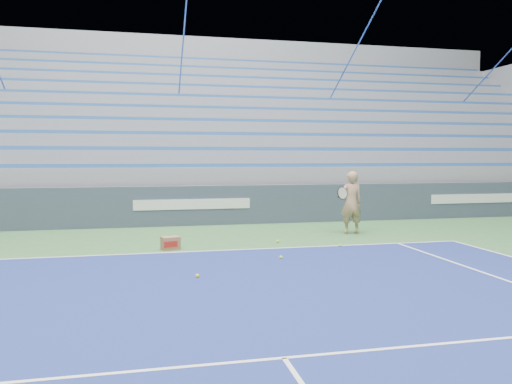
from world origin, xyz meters
TOP-DOWN VIEW (x-y plane):
  - sponsor_barrier at (0.00, 15.88)m, footprint 30.00×0.32m
  - bleachers at (0.00, 21.60)m, footprint 31.00×9.15m
  - tennis_player at (3.70, 13.49)m, footprint 0.89×0.80m
  - ball_box at (-0.77, 12.28)m, footprint 0.41×0.36m
  - tennis_ball_0 at (1.59, 12.59)m, footprint 0.07×0.07m
  - tennis_ball_1 at (2.73, 11.80)m, footprint 0.07×0.07m
  - tennis_ball_2 at (-0.48, 9.72)m, footprint 0.07×0.07m
  - tennis_ball_3 at (1.18, 10.84)m, footprint 0.07×0.07m

SIDE VIEW (x-z plane):
  - tennis_ball_0 at x=1.59m, z-range 0.00..0.07m
  - tennis_ball_1 at x=2.73m, z-range 0.00..0.07m
  - tennis_ball_2 at x=-0.48m, z-range 0.00..0.07m
  - tennis_ball_3 at x=1.18m, z-range 0.00..0.07m
  - ball_box at x=-0.77m, z-range 0.00..0.27m
  - sponsor_barrier at x=0.00m, z-range 0.00..1.10m
  - tennis_player at x=3.70m, z-range 0.00..1.55m
  - bleachers at x=0.00m, z-range -1.29..6.01m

